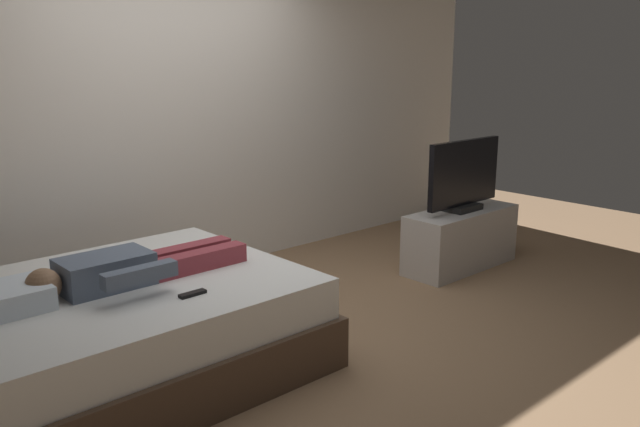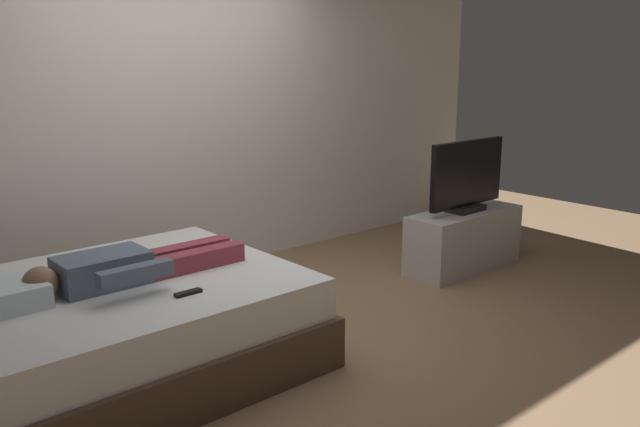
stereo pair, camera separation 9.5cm
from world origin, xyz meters
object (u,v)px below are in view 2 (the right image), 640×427
person (126,267)px  tv (467,177)px  bed (123,327)px  tv_stand (464,240)px  remote (188,293)px

person → tv: tv is taller
bed → person: 0.36m
bed → tv_stand: bearing=-2.7°
remote → tv: (2.79, 0.30, 0.24)m
person → tv_stand: (2.95, -0.11, -0.37)m
person → remote: 0.44m
bed → tv_stand: size_ratio=1.77×
bed → remote: bearing=-67.7°
tv_stand → tv: tv is taller
remote → tv_stand: 2.83m
remote → tv_stand: remote is taller
bed → tv: tv is taller
tv → remote: bearing=-173.9°
bed → tv: (2.97, -0.14, 0.52)m
remote → tv: tv is taller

